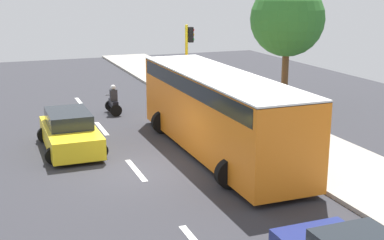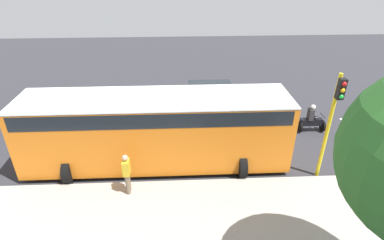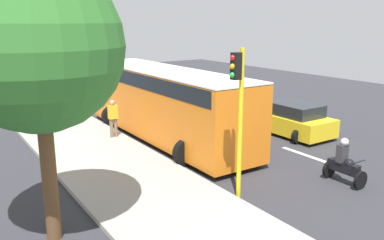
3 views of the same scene
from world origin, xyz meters
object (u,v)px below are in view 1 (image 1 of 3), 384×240
Objects in this scene: pedestrian_by_tree at (276,128)px; traffic_light_corner at (188,56)px; motorcycle at (113,102)px; street_tree_south at (287,20)px; city_bus at (218,107)px; car_yellow_cab at (70,132)px.

traffic_light_corner is (-0.71, 7.71, 1.87)m from pedestrian_by_tree.
street_tree_south is (8.95, -1.76, 4.02)m from motorcycle.
street_tree_south reaches higher than city_bus.
city_bus is at bearing -25.68° from car_yellow_cab.
city_bus is at bearing -101.24° from traffic_light_corner.
traffic_light_corner is 5.58m from street_tree_south.
car_yellow_cab is 5.99m from city_bus.
motorcycle is 4.47m from traffic_light_corner.
traffic_light_corner reaches higher than city_bus.
car_yellow_cab is at bearing -119.38° from motorcycle.
street_tree_south is at bearing 16.35° from car_yellow_cab.
city_bus is 9.38m from street_tree_south.
pedestrian_by_tree is 9.13m from street_tree_south.
city_bus is 8.24m from motorcycle.
city_bus is 2.41m from pedestrian_by_tree.
street_tree_south is (6.60, 6.04, 2.82)m from city_bus.
pedestrian_by_tree is (7.35, -3.56, 0.35)m from car_yellow_cab.
car_yellow_cab is 13.02m from street_tree_south.
city_bus is 6.51× the size of pedestrian_by_tree.
pedestrian_by_tree is 0.25× the size of street_tree_south.
city_bus is at bearing -73.24° from motorcycle.
city_bus reaches higher than pedestrian_by_tree.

